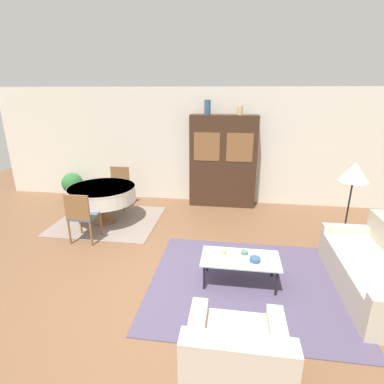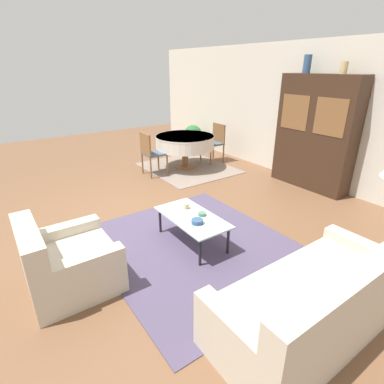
{
  "view_description": "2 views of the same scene",
  "coord_description": "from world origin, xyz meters",
  "px_view_note": "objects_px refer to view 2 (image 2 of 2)",
  "views": [
    {
      "loc": [
        0.89,
        -3.44,
        2.6
      ],
      "look_at": [
        0.2,
        1.4,
        0.95
      ],
      "focal_mm": 28.0,
      "sensor_mm": 36.0,
      "label": 1
    },
    {
      "loc": [
        3.92,
        -1.75,
        2.23
      ],
      "look_at": [
        1.04,
        0.26,
        0.75
      ],
      "focal_mm": 28.0,
      "sensor_mm": 36.0,
      "label": 2
    }
  ],
  "objects_px": {
    "armchair": "(66,263)",
    "vase_tall": "(307,64)",
    "couch": "(317,303)",
    "cup": "(186,206)",
    "coffee_table": "(192,219)",
    "potted_plant": "(193,135)",
    "dining_table": "(185,142)",
    "bowl_small": "(202,214)",
    "dining_chair_near": "(151,151)",
    "dining_chair_far": "(215,140)",
    "bowl": "(197,221)",
    "vase_short": "(344,68)",
    "display_cabinet": "(315,134)"
  },
  "relations": [
    {
      "from": "armchair",
      "to": "vase_tall",
      "type": "distance_m",
      "value": 5.16
    },
    {
      "from": "couch",
      "to": "cup",
      "type": "relative_size",
      "value": 25.2
    },
    {
      "from": "coffee_table",
      "to": "armchair",
      "type": "bearing_deg",
      "value": -91.93
    },
    {
      "from": "potted_plant",
      "to": "coffee_table",
      "type": "bearing_deg",
      "value": -35.28
    },
    {
      "from": "vase_tall",
      "to": "dining_table",
      "type": "bearing_deg",
      "value": -145.62
    },
    {
      "from": "coffee_table",
      "to": "bowl_small",
      "type": "bearing_deg",
      "value": 66.24
    },
    {
      "from": "dining_table",
      "to": "vase_tall",
      "type": "bearing_deg",
      "value": 34.38
    },
    {
      "from": "dining_chair_near",
      "to": "potted_plant",
      "type": "height_order",
      "value": "dining_chair_near"
    },
    {
      "from": "dining_table",
      "to": "coffee_table",
      "type": "bearing_deg",
      "value": -32.15
    },
    {
      "from": "dining_chair_far",
      "to": "coffee_table",
      "type": "bearing_deg",
      "value": 136.51
    },
    {
      "from": "bowl",
      "to": "vase_short",
      "type": "relative_size",
      "value": 0.76
    },
    {
      "from": "couch",
      "to": "display_cabinet",
      "type": "xyz_separation_m",
      "value": [
        -2.23,
        3.05,
        0.76
      ]
    },
    {
      "from": "dining_table",
      "to": "bowl_small",
      "type": "xyz_separation_m",
      "value": [
        2.84,
        -1.63,
        -0.19
      ]
    },
    {
      "from": "dining_chair_far",
      "to": "display_cabinet",
      "type": "bearing_deg",
      "value": -168.65
    },
    {
      "from": "cup",
      "to": "potted_plant",
      "type": "xyz_separation_m",
      "value": [
        -3.85,
        2.82,
        -0.04
      ]
    },
    {
      "from": "coffee_table",
      "to": "dining_table",
      "type": "distance_m",
      "value": 3.29
    },
    {
      "from": "couch",
      "to": "bowl_small",
      "type": "xyz_separation_m",
      "value": [
        -1.78,
        0.06,
        0.13
      ]
    },
    {
      "from": "cup",
      "to": "vase_tall",
      "type": "distance_m",
      "value": 3.6
    },
    {
      "from": "dining_chair_near",
      "to": "dining_chair_far",
      "type": "bearing_deg",
      "value": 90.0
    },
    {
      "from": "couch",
      "to": "dining_table",
      "type": "distance_m",
      "value": 4.92
    },
    {
      "from": "coffee_table",
      "to": "cup",
      "type": "height_order",
      "value": "cup"
    },
    {
      "from": "dining_chair_near",
      "to": "cup",
      "type": "bearing_deg",
      "value": -17.27
    },
    {
      "from": "display_cabinet",
      "to": "dining_chair_far",
      "type": "bearing_deg",
      "value": -168.65
    },
    {
      "from": "dining_table",
      "to": "dining_chair_near",
      "type": "height_order",
      "value": "dining_chair_near"
    },
    {
      "from": "armchair",
      "to": "vase_tall",
      "type": "relative_size",
      "value": 2.91
    },
    {
      "from": "cup",
      "to": "bowl_small",
      "type": "bearing_deg",
      "value": 10.82
    },
    {
      "from": "cup",
      "to": "bowl",
      "type": "height_order",
      "value": "cup"
    },
    {
      "from": "display_cabinet",
      "to": "bowl",
      "type": "xyz_separation_m",
      "value": [
        0.6,
        -3.17,
        -0.63
      ]
    },
    {
      "from": "coffee_table",
      "to": "potted_plant",
      "type": "bearing_deg",
      "value": 144.72
    },
    {
      "from": "display_cabinet",
      "to": "cup",
      "type": "relative_size",
      "value": 27.11
    },
    {
      "from": "cup",
      "to": "coffee_table",
      "type": "bearing_deg",
      "value": -15.73
    },
    {
      "from": "dining_chair_near",
      "to": "bowl_small",
      "type": "height_order",
      "value": "dining_chair_near"
    },
    {
      "from": "couch",
      "to": "vase_short",
      "type": "relative_size",
      "value": 10.02
    },
    {
      "from": "vase_short",
      "to": "armchair",
      "type": "bearing_deg",
      "value": -89.85
    },
    {
      "from": "dining_table",
      "to": "potted_plant",
      "type": "height_order",
      "value": "dining_table"
    },
    {
      "from": "couch",
      "to": "vase_short",
      "type": "xyz_separation_m",
      "value": [
        -1.9,
        3.05,
        1.91
      ]
    },
    {
      "from": "armchair",
      "to": "display_cabinet",
      "type": "height_order",
      "value": "display_cabinet"
    },
    {
      "from": "cup",
      "to": "armchair",
      "type": "bearing_deg",
      "value": -83.68
    },
    {
      "from": "couch",
      "to": "display_cabinet",
      "type": "height_order",
      "value": "display_cabinet"
    },
    {
      "from": "armchair",
      "to": "vase_short",
      "type": "distance_m",
      "value": 5.09
    },
    {
      "from": "display_cabinet",
      "to": "vase_short",
      "type": "relative_size",
      "value": 10.78
    },
    {
      "from": "vase_short",
      "to": "dining_chair_far",
      "type": "bearing_deg",
      "value": -170.0
    },
    {
      "from": "vase_tall",
      "to": "couch",
      "type": "bearing_deg",
      "value": -49.48
    },
    {
      "from": "armchair",
      "to": "dining_chair_near",
      "type": "bearing_deg",
      "value": 138.0
    },
    {
      "from": "potted_plant",
      "to": "cup",
      "type": "bearing_deg",
      "value": -36.28
    },
    {
      "from": "coffee_table",
      "to": "vase_tall",
      "type": "distance_m",
      "value": 3.73
    },
    {
      "from": "couch",
      "to": "bowl",
      "type": "height_order",
      "value": "couch"
    },
    {
      "from": "bowl_small",
      "to": "potted_plant",
      "type": "relative_size",
      "value": 0.15
    },
    {
      "from": "coffee_table",
      "to": "cup",
      "type": "distance_m",
      "value": 0.26
    },
    {
      "from": "dining_table",
      "to": "dining_chair_far",
      "type": "height_order",
      "value": "dining_chair_far"
    }
  ]
}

